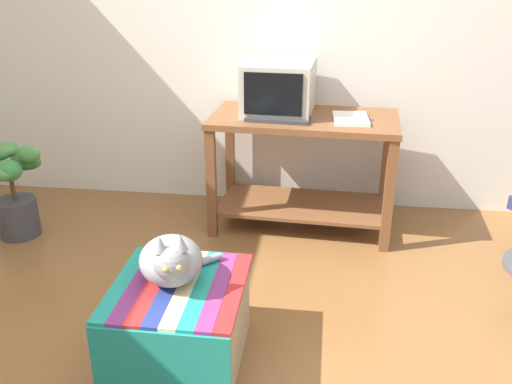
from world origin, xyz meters
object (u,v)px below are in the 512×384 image
at_px(ottoman_with_blanket, 180,323).
at_px(cat, 172,260).
at_px(tv_monitor, 279,87).
at_px(potted_plant, 12,191).
at_px(book, 351,119).
at_px(keyboard, 278,119).
at_px(desk, 303,153).

bearing_deg(ottoman_with_blanket, cat, 140.30).
xyz_separation_m(tv_monitor, potted_plant, (-1.69, -0.50, -0.62)).
bearing_deg(book, ottoman_with_blanket, -121.60).
bearing_deg(book, keyboard, -174.71).
height_order(ottoman_with_blanket, potted_plant, potted_plant).
bearing_deg(tv_monitor, keyboard, -83.04).
height_order(keyboard, potted_plant, keyboard).
distance_m(desk, book, 0.40).
bearing_deg(cat, desk, 53.09).
xyz_separation_m(book, potted_plant, (-2.15, -0.35, -0.47)).
distance_m(keyboard, potted_plant, 1.79).
bearing_deg(tv_monitor, cat, -98.53).
bearing_deg(desk, ottoman_with_blanket, -104.44).
distance_m(tv_monitor, potted_plant, 1.86).
height_order(tv_monitor, cat, tv_monitor).
height_order(book, cat, book).
relative_size(keyboard, book, 1.38).
height_order(ottoman_with_blanket, cat, cat).
xyz_separation_m(tv_monitor, cat, (-0.32, -1.55, -0.43)).
distance_m(book, potted_plant, 2.23).
height_order(desk, cat, desk).
height_order(desk, potted_plant, desk).
height_order(tv_monitor, potted_plant, tv_monitor).
height_order(tv_monitor, keyboard, tv_monitor).
distance_m(tv_monitor, keyboard, 0.27).
height_order(desk, keyboard, keyboard).
height_order(tv_monitor, ottoman_with_blanket, tv_monitor).
bearing_deg(desk, keyboard, -137.38).
relative_size(tv_monitor, cat, 1.33).
bearing_deg(desk, tv_monitor, 154.70).
distance_m(desk, keyboard, 0.33).
bearing_deg(book, cat, -122.79).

